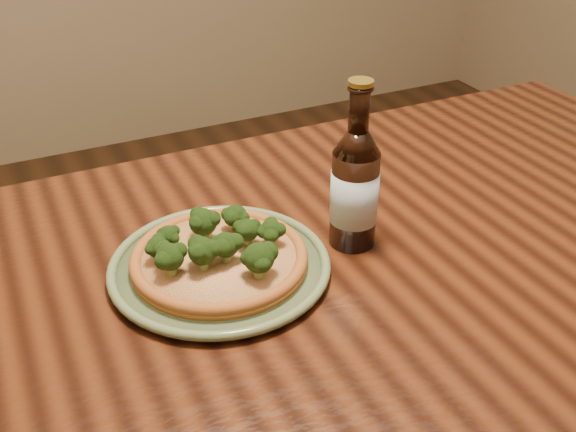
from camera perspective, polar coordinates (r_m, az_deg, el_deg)
name	(u,v)px	position (r m, az deg, el deg)	size (l,w,h in m)	color
table	(337,310)	(1.05, 4.15, -7.94)	(1.60, 0.90, 0.75)	#421D0E
plate	(220,266)	(0.97, -5.80, -4.24)	(0.32, 0.32, 0.02)	#647752
pizza	(219,255)	(0.95, -5.88, -3.34)	(0.25, 0.25, 0.07)	#A75C25
beer_bottle	(355,187)	(0.99, 5.67, 2.48)	(0.07, 0.07, 0.26)	black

